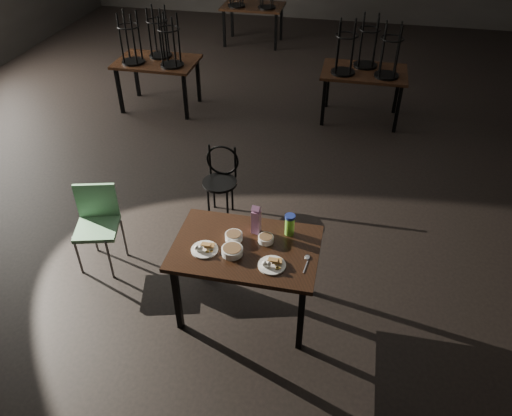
% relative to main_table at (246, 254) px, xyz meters
% --- Properties ---
extents(main_table, '(1.20, 0.80, 0.75)m').
position_rel_main_table_xyz_m(main_table, '(0.00, 0.00, 0.00)').
color(main_table, black).
rests_on(main_table, ground).
extents(plate_left, '(0.22, 0.22, 0.07)m').
position_rel_main_table_xyz_m(plate_left, '(-0.32, -0.12, 0.10)').
color(plate_left, white).
rests_on(plate_left, main_table).
extents(plate_right, '(0.22, 0.22, 0.07)m').
position_rel_main_table_xyz_m(plate_right, '(0.25, -0.18, 0.10)').
color(plate_right, white).
rests_on(plate_right, main_table).
extents(bowl_near, '(0.15, 0.15, 0.06)m').
position_rel_main_table_xyz_m(bowl_near, '(-0.12, 0.07, 0.11)').
color(bowl_near, white).
rests_on(bowl_near, main_table).
extents(bowl_far, '(0.13, 0.13, 0.05)m').
position_rel_main_table_xyz_m(bowl_far, '(0.15, 0.10, 0.11)').
color(bowl_far, white).
rests_on(bowl_far, main_table).
extents(bowl_big, '(0.17, 0.17, 0.06)m').
position_rel_main_table_xyz_m(bowl_big, '(-0.09, -0.11, 0.11)').
color(bowl_big, white).
rests_on(bowl_big, main_table).
extents(juice_carton, '(0.08, 0.08, 0.27)m').
position_rel_main_table_xyz_m(juice_carton, '(0.04, 0.20, 0.21)').
color(juice_carton, '#8B1973').
rests_on(juice_carton, main_table).
extents(water_bottle, '(0.11, 0.11, 0.19)m').
position_rel_main_table_xyz_m(water_bottle, '(0.32, 0.24, 0.18)').
color(water_bottle, '#84DC40').
rests_on(water_bottle, main_table).
extents(spoon, '(0.05, 0.22, 0.01)m').
position_rel_main_table_xyz_m(spoon, '(0.51, -0.05, 0.08)').
color(spoon, silver).
rests_on(spoon, main_table).
extents(bentwood_chair, '(0.38, 0.38, 0.80)m').
position_rel_main_table_xyz_m(bentwood_chair, '(-0.60, 1.38, -0.20)').
color(bentwood_chair, black).
rests_on(bentwood_chair, ground).
extents(school_chair, '(0.48, 0.48, 0.84)m').
position_rel_main_table_xyz_m(school_chair, '(-1.54, 0.35, -0.16)').
color(school_chair, '#72B17F').
rests_on(school_chair, ground).
extents(bg_table_left, '(1.20, 0.80, 1.48)m').
position_rel_main_table_xyz_m(bg_table_left, '(-2.24, 3.79, 0.11)').
color(bg_table_left, black).
rests_on(bg_table_left, ground).
extents(bg_table_right, '(1.20, 0.80, 1.48)m').
position_rel_main_table_xyz_m(bg_table_right, '(0.81, 4.02, 0.11)').
color(bg_table_right, black).
rests_on(bg_table_right, ground).
extents(bg_table_far, '(1.20, 0.80, 1.48)m').
position_rel_main_table_xyz_m(bg_table_far, '(-1.46, 6.98, 0.08)').
color(bg_table_far, black).
rests_on(bg_table_far, ground).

